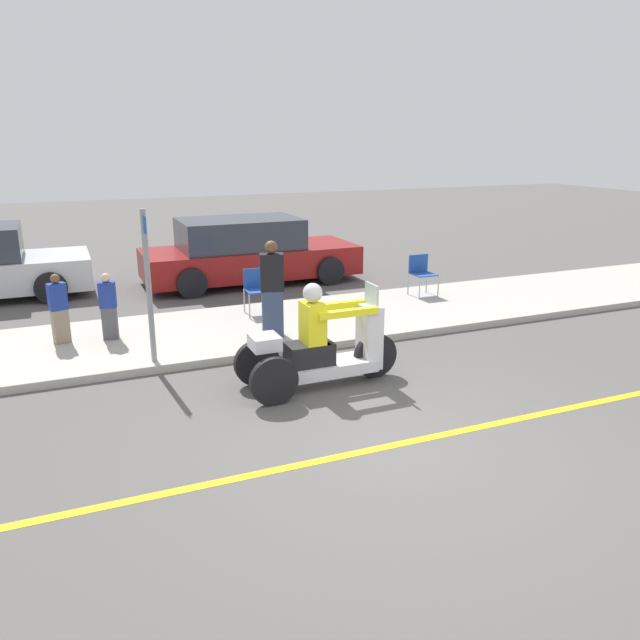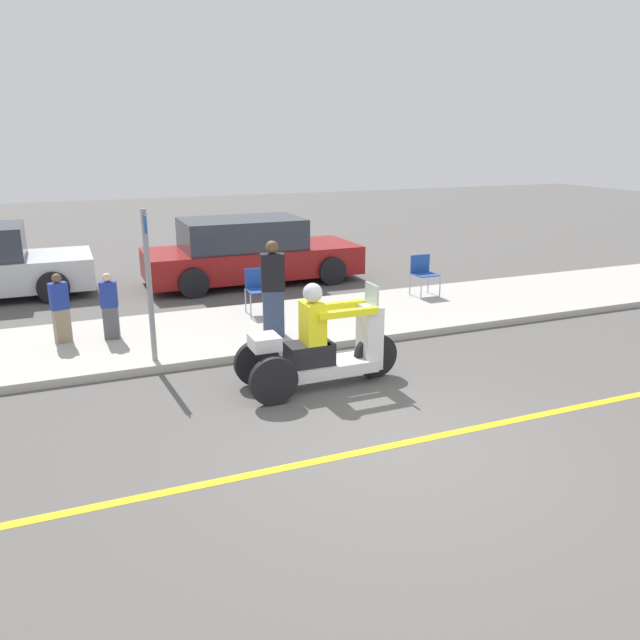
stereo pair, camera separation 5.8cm
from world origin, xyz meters
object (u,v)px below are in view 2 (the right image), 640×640
at_px(spectator_with_child, 60,309).
at_px(street_sign, 149,280).
at_px(folding_chair_curbside, 258,286).
at_px(spectator_mid_group, 110,307).
at_px(spectator_near_curb, 273,291).
at_px(folding_chair_set_back, 423,271).
at_px(motorcycle_trike, 320,350).
at_px(parked_car_lot_left, 249,252).

relative_size(spectator_with_child, street_sign, 0.51).
bearing_deg(spectator_with_child, folding_chair_curbside, 7.57).
height_order(spectator_mid_group, folding_chair_curbside, spectator_mid_group).
xyz_separation_m(spectator_mid_group, spectator_with_child, (-0.73, 0.11, 0.01)).
bearing_deg(spectator_near_curb, spectator_mid_group, 160.49).
distance_m(spectator_near_curb, folding_chair_set_back, 3.97).
distance_m(motorcycle_trike, folding_chair_set_back, 5.03).
bearing_deg(motorcycle_trike, spectator_near_curb, 90.05).
xyz_separation_m(parked_car_lot_left, street_sign, (-2.86, -4.86, 0.62)).
xyz_separation_m(motorcycle_trike, parked_car_lot_left, (0.89, 6.41, 0.19)).
relative_size(motorcycle_trike, spectator_near_curb, 1.43).
bearing_deg(folding_chair_curbside, parked_car_lot_left, 76.75).
height_order(spectator_mid_group, street_sign, street_sign).
xyz_separation_m(motorcycle_trike, spectator_near_curb, (-0.00, 1.98, 0.36)).
bearing_deg(spectator_near_curb, folding_chair_curbside, 82.72).
distance_m(motorcycle_trike, folding_chair_curbside, 3.42).
height_order(motorcycle_trike, folding_chair_curbside, motorcycle_trike).
height_order(folding_chair_curbside, street_sign, street_sign).
relative_size(spectator_near_curb, folding_chair_set_back, 1.92).
bearing_deg(folding_chair_set_back, street_sign, -161.70).
height_order(motorcycle_trike, folding_chair_set_back, motorcycle_trike).
bearing_deg(spectator_mid_group, parked_car_lot_left, 46.72).
bearing_deg(motorcycle_trike, folding_chair_curbside, 86.97).
relative_size(motorcycle_trike, spectator_with_child, 2.03).
bearing_deg(motorcycle_trike, parked_car_lot_left, 82.12).
relative_size(spectator_mid_group, folding_chair_set_back, 1.32).
relative_size(spectator_with_child, parked_car_lot_left, 0.23).
xyz_separation_m(spectator_near_curb, spectator_with_child, (-3.19, 0.98, -0.22)).
distance_m(spectator_mid_group, parked_car_lot_left, 4.89).
height_order(spectator_near_curb, street_sign, street_sign).
distance_m(parked_car_lot_left, street_sign, 5.68).
bearing_deg(motorcycle_trike, spectator_mid_group, 130.76).
bearing_deg(spectator_mid_group, folding_chair_curbside, 11.90).
xyz_separation_m(folding_chair_curbside, folding_chair_set_back, (3.51, 0.01, 0.00)).
height_order(spectator_with_child, folding_chair_set_back, spectator_with_child).
bearing_deg(street_sign, folding_chair_set_back, 18.30).
distance_m(spectator_mid_group, spectator_with_child, 0.74).
bearing_deg(parked_car_lot_left, street_sign, -120.50).
distance_m(spectator_near_curb, street_sign, 2.07).
relative_size(spectator_near_curb, street_sign, 0.71).
relative_size(spectator_with_child, folding_chair_curbside, 1.36).
distance_m(motorcycle_trike, spectator_mid_group, 3.77).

